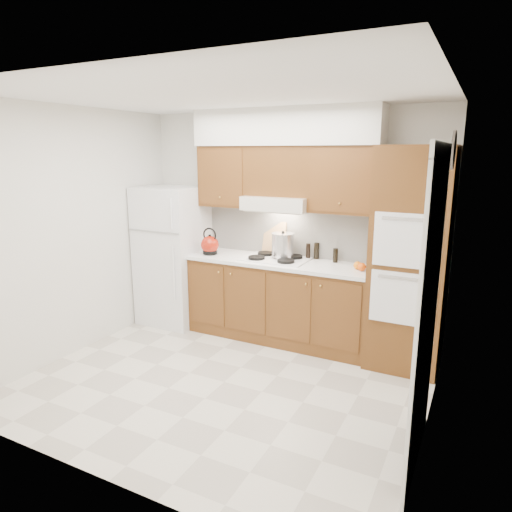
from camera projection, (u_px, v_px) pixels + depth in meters
The scene contains 26 objects.
floor at pixel (224, 382), 4.34m from camera, with size 3.60×3.60×0.00m, color beige.
ceiling at pixel (219, 94), 3.75m from camera, with size 3.60×3.60×0.00m, color white.
wall_back at pixel (288, 225), 5.35m from camera, with size 3.60×0.02×2.60m, color silver.
wall_left at pixel (76, 232), 4.84m from camera, with size 0.02×3.00×2.60m, color silver.
wall_right at pixel (438, 272), 3.25m from camera, with size 0.02×3.00×2.60m, color silver.
fridge at pixel (174, 255), 5.75m from camera, with size 0.75×0.72×1.72m, color white.
base_cabinets at pixel (279, 301), 5.27m from camera, with size 2.11×0.60×0.90m, color brown.
countertop at pixel (279, 262), 5.15m from camera, with size 2.13×0.62×0.04m, color white.
backsplash at pixel (289, 232), 5.34m from camera, with size 2.11×0.03×0.56m, color white.
oven_cabinet at pixel (410, 260), 4.48m from camera, with size 0.70×0.65×2.20m, color brown.
upper_cab_left at pixel (228, 176), 5.40m from camera, with size 0.63×0.33×0.70m, color brown.
upper_cab_right at pixel (346, 180), 4.77m from camera, with size 0.73×0.33×0.70m, color brown.
range_hood at pixel (278, 203), 5.10m from camera, with size 0.75×0.45×0.15m, color silver.
upper_cab_over_hood at pixel (281, 171), 5.07m from camera, with size 0.75×0.33×0.55m, color brown.
soffit at pixel (285, 127), 4.93m from camera, with size 2.13×0.36×0.40m, color silver.
cooktop at pixel (275, 259), 5.19m from camera, with size 0.74×0.50×0.01m, color white.
doorway at pixel (428, 321), 3.01m from camera, with size 0.02×0.90×2.10m, color black.
wall_clock at pixel (453, 150), 3.54m from camera, with size 0.30×0.30×0.02m, color #3F3833.
kettle at pixel (210, 245), 5.41m from camera, with size 0.21×0.21×0.21m, color maroon.
cutting_board at pixel (274, 238), 5.41m from camera, with size 0.30×0.02×0.39m, color tan.
stock_pot at pixel (283, 245), 5.17m from camera, with size 0.25×0.25×0.26m, color silver.
condiment_a at pixel (308, 251), 5.19m from camera, with size 0.05×0.05×0.18m, color black.
condiment_b at pixel (316, 251), 5.20m from camera, with size 0.06×0.06×0.19m, color black.
condiment_c at pixel (335, 255), 5.03m from camera, with size 0.06×0.06×0.16m, color black.
orange_near at pixel (362, 267), 4.68m from camera, with size 0.09×0.09×0.09m, color #FF670D.
orange_far at pixel (358, 265), 4.74m from camera, with size 0.08×0.08×0.08m, color orange.
Camera 1 is at (2.06, -3.39, 2.14)m, focal length 32.00 mm.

